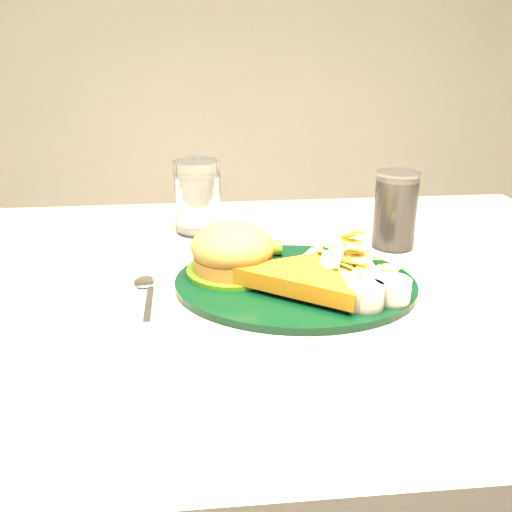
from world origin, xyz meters
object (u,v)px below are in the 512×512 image
(cola_glass, at_px, (395,210))
(dinner_plate, at_px, (295,262))
(table, at_px, (238,492))
(fork_napkin, at_px, (337,272))
(water_glass, at_px, (198,197))

(cola_glass, bearing_deg, dinner_plate, -142.79)
(table, height_order, cola_glass, cola_glass)
(cola_glass, height_order, fork_napkin, cola_glass)
(water_glass, xyz_separation_m, cola_glass, (0.31, -0.11, -0.00))
(table, distance_m, fork_napkin, 0.41)
(fork_napkin, bearing_deg, dinner_plate, -144.14)
(table, height_order, fork_napkin, fork_napkin)
(dinner_plate, bearing_deg, table, 173.54)
(dinner_plate, xyz_separation_m, cola_glass, (0.18, 0.14, 0.02))
(table, distance_m, dinner_plate, 0.42)
(water_glass, xyz_separation_m, fork_napkin, (0.19, -0.21, -0.06))
(cola_glass, relative_size, fork_napkin, 0.79)
(dinner_plate, height_order, water_glass, water_glass)
(table, relative_size, cola_glass, 9.77)
(dinner_plate, bearing_deg, fork_napkin, 36.79)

